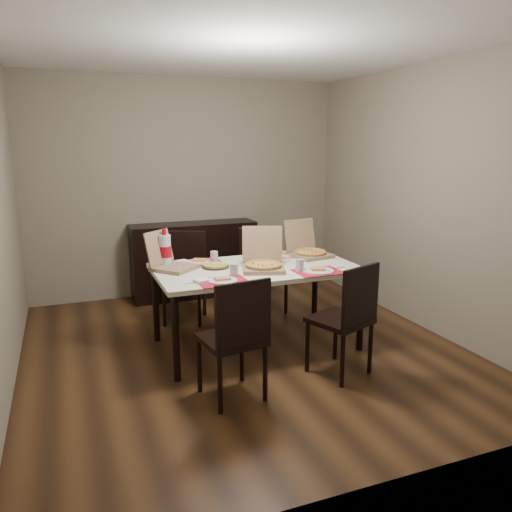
# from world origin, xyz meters

# --- Properties ---
(ground) EXTENTS (3.80, 4.00, 0.02)m
(ground) POSITION_xyz_m (0.00, 0.00, -0.01)
(ground) COLOR #442915
(ground) RESTS_ON ground
(room_walls) EXTENTS (3.84, 4.02, 2.62)m
(room_walls) POSITION_xyz_m (0.00, 0.43, 1.73)
(room_walls) COLOR gray
(room_walls) RESTS_ON ground
(sideboard) EXTENTS (1.50, 0.40, 0.90)m
(sideboard) POSITION_xyz_m (0.00, 1.78, 0.45)
(sideboard) COLOR black
(sideboard) RESTS_ON ground
(dining_table) EXTENTS (1.80, 1.00, 0.75)m
(dining_table) POSITION_xyz_m (0.14, 0.06, 0.68)
(dining_table) COLOR beige
(dining_table) RESTS_ON ground
(chair_near_left) EXTENTS (0.48, 0.48, 0.93)m
(chair_near_left) POSITION_xyz_m (-0.37, -0.85, 0.51)
(chair_near_left) COLOR black
(chair_near_left) RESTS_ON ground
(chair_near_right) EXTENTS (0.54, 0.54, 0.93)m
(chair_near_right) POSITION_xyz_m (0.59, -0.78, 0.51)
(chair_near_right) COLOR black
(chair_near_right) RESTS_ON ground
(chair_far_left) EXTENTS (0.55, 0.55, 0.93)m
(chair_far_left) POSITION_xyz_m (-0.29, 1.00, 0.51)
(chair_far_left) COLOR black
(chair_far_left) RESTS_ON ground
(chair_far_right) EXTENTS (0.48, 0.48, 0.93)m
(chair_far_right) POSITION_xyz_m (0.55, 0.99, 0.51)
(chair_far_right) COLOR black
(chair_far_right) RESTS_ON ground
(setting_near_left) EXTENTS (0.51, 0.30, 0.11)m
(setting_near_left) POSITION_xyz_m (-0.27, -0.27, 0.77)
(setting_near_left) COLOR red
(setting_near_left) RESTS_ON dining_table
(setting_near_right) EXTENTS (0.50, 0.30, 0.11)m
(setting_near_right) POSITION_xyz_m (0.54, -0.28, 0.77)
(setting_near_right) COLOR red
(setting_near_right) RESTS_ON dining_table
(setting_far_left) EXTENTS (0.51, 0.30, 0.11)m
(setting_far_left) POSITION_xyz_m (-0.28, 0.39, 0.77)
(setting_far_left) COLOR red
(setting_far_left) RESTS_ON dining_table
(setting_far_right) EXTENTS (0.50, 0.30, 0.11)m
(setting_far_right) POSITION_xyz_m (0.54, 0.39, 0.77)
(setting_far_right) COLOR red
(setting_far_right) RESTS_ON dining_table
(napkin_loose) EXTENTS (0.16, 0.16, 0.02)m
(napkin_loose) POSITION_xyz_m (0.28, 0.04, 0.76)
(napkin_loose) COLOR white
(napkin_loose) RESTS_ON dining_table
(pizza_box_center) EXTENTS (0.47, 0.49, 0.36)m
(pizza_box_center) POSITION_xyz_m (0.17, -0.05, 0.81)
(pizza_box_center) COLOR #83694B
(pizza_box_center) RESTS_ON dining_table
(pizza_box_right) EXTENTS (0.41, 0.44, 0.35)m
(pizza_box_right) POSITION_xyz_m (0.77, 0.27, 0.81)
(pizza_box_right) COLOR #83694B
(pizza_box_right) RESTS_ON dining_table
(pizza_box_left) EXTENTS (0.49, 0.49, 0.33)m
(pizza_box_left) POSITION_xyz_m (-0.59, 0.26, 0.81)
(pizza_box_left) COLOR #83694B
(pizza_box_left) RESTS_ON dining_table
(faina_plate) EXTENTS (0.25, 0.25, 0.03)m
(faina_plate) POSITION_xyz_m (-0.21, 0.17, 0.76)
(faina_plate) COLOR black
(faina_plate) RESTS_ON dining_table
(dip_bowl) EXTENTS (0.13, 0.13, 0.03)m
(dip_bowl) POSITION_xyz_m (0.18, 0.19, 0.76)
(dip_bowl) COLOR white
(dip_bowl) RESTS_ON dining_table
(soda_bottle) EXTENTS (0.12, 0.12, 0.34)m
(soda_bottle) POSITION_xyz_m (-0.62, 0.37, 0.90)
(soda_bottle) COLOR silver
(soda_bottle) RESTS_ON dining_table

